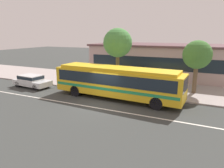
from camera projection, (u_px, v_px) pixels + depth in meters
The scene contains 11 objects.
ground_plane at pixel (101, 105), 16.83m from camera, with size 120.00×120.00×0.00m, color #383B39.
sidewalk_slab at pixel (132, 84), 23.32m from camera, with size 60.00×8.00×0.12m, color #A19591.
lane_stripe_center at pixel (96, 108), 16.13m from camera, with size 56.00×0.16×0.01m, color silver.
transit_bus at pixel (117, 81), 18.02m from camera, with size 11.57×3.07×2.80m.
sedan_behind_bus at pixel (32, 80), 22.27m from camera, with size 4.35×2.17×1.29m.
pedestrian_waiting_near_sign at pixel (146, 82), 20.11m from camera, with size 0.47×0.47×1.61m.
pedestrian_walking_along_curb at pixel (112, 77), 21.95m from camera, with size 0.39×0.39×1.68m.
bus_stop_sign at pixel (181, 81), 17.74m from camera, with size 0.09×0.44×2.34m.
street_tree_near_stop at pixel (118, 43), 21.96m from camera, with size 3.06×3.06×6.08m.
street_tree_mid_block at pixel (197, 55), 18.99m from camera, with size 2.62×2.62×4.92m.
station_building at pixel (159, 60), 28.01m from camera, with size 17.67×8.22×4.26m.
Camera 1 is at (7.67, -14.04, 5.58)m, focal length 33.33 mm.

